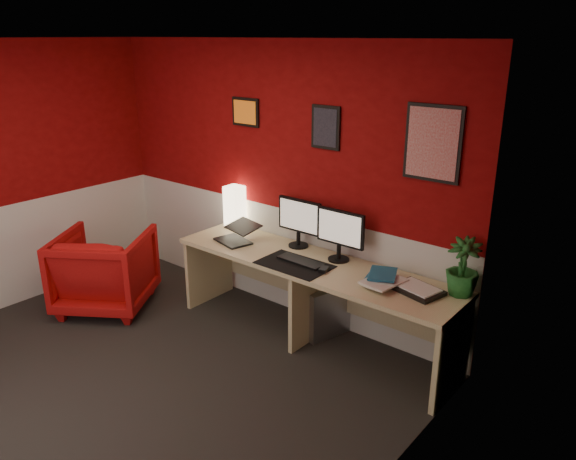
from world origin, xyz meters
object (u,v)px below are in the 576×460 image
object	(u,v)px
desk	(312,302)
monitor_left	(299,216)
monitor_right	(340,228)
pc_tower	(326,310)
shoji_lamp	(235,208)
potted_plant	(463,267)
laptop	(233,231)
armchair	(105,270)
zen_tray	(418,290)

from	to	relation	value
desk	monitor_left	xyz separation A→B (m)	(-0.32, 0.22, 0.66)
monitor_left	monitor_right	size ratio (longest dim) A/B	1.00
desk	pc_tower	size ratio (longest dim) A/B	5.78
shoji_lamp	potted_plant	xyz separation A→B (m)	(2.32, -0.03, 0.02)
desk	shoji_lamp	xyz separation A→B (m)	(-1.12, 0.23, 0.56)
laptop	pc_tower	size ratio (longest dim) A/B	0.73
monitor_left	potted_plant	bearing A→B (deg)	-0.75
monitor_left	potted_plant	xyz separation A→B (m)	(1.52, -0.02, -0.07)
monitor_right	pc_tower	world-z (taller)	monitor_right
laptop	potted_plant	xyz separation A→B (m)	(2.05, 0.27, 0.11)
potted_plant	shoji_lamp	bearing A→B (deg)	179.28
shoji_lamp	monitor_right	bearing A→B (deg)	-2.29
potted_plant	pc_tower	distance (m)	1.37
desk	shoji_lamp	distance (m)	1.27
monitor_left	desk	bearing A→B (deg)	-34.60
desk	armchair	size ratio (longest dim) A/B	3.09
desk	potted_plant	distance (m)	1.35
desk	monitor_right	distance (m)	0.69
monitor_left	pc_tower	size ratio (longest dim) A/B	1.29
desk	monitor_left	distance (m)	0.76
monitor_right	zen_tray	bearing A→B (deg)	-9.90
shoji_lamp	zen_tray	bearing A→B (deg)	-5.27
shoji_lamp	potted_plant	bearing A→B (deg)	-0.72
zen_tray	armchair	bearing A→B (deg)	-164.57
monitor_right	armchair	distance (m)	2.35
monitor_right	potted_plant	distance (m)	1.06
shoji_lamp	armchair	bearing A→B (deg)	-129.52
potted_plant	monitor_right	bearing A→B (deg)	-178.86
armchair	pc_tower	bearing A→B (deg)	171.49
potted_plant	armchair	bearing A→B (deg)	-163.06
laptop	armchair	size ratio (longest dim) A/B	0.39
potted_plant	armchair	distance (m)	3.31
potted_plant	pc_tower	world-z (taller)	potted_plant
zen_tray	armchair	xyz separation A→B (m)	(-2.87, -0.79, -0.36)
monitor_left	pc_tower	bearing A→B (deg)	-7.98
laptop	pc_tower	xyz separation A→B (m)	(0.89, 0.24, -0.61)
shoji_lamp	monitor_right	world-z (taller)	monitor_right
desk	zen_tray	bearing A→B (deg)	2.55
laptop	armchair	distance (m)	1.35
desk	potted_plant	world-z (taller)	potted_plant
desk	pc_tower	xyz separation A→B (m)	(0.04, 0.17, -0.14)
monitor_left	zen_tray	size ratio (longest dim) A/B	1.66
desk	armchair	world-z (taller)	armchair
monitor_left	armchair	bearing A→B (deg)	-148.81
monitor_right	zen_tray	world-z (taller)	monitor_right
laptop	monitor_left	xyz separation A→B (m)	(0.53, 0.29, 0.18)
laptop	pc_tower	world-z (taller)	laptop
armchair	zen_tray	bearing A→B (deg)	161.79
zen_tray	pc_tower	distance (m)	1.05
shoji_lamp	pc_tower	bearing A→B (deg)	-2.96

